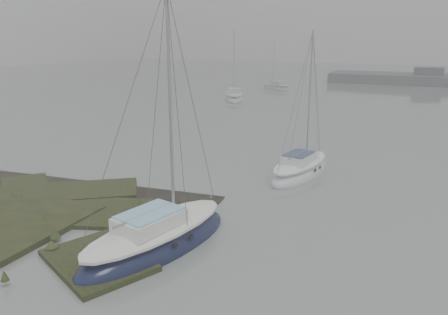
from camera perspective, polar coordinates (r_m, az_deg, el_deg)
ground at (r=41.72m, az=11.18°, el=5.78°), size 160.00×160.00×0.00m
sailboat_main at (r=15.01m, az=-8.76°, el=-10.70°), size 3.55×6.75×9.09m
sailboat_white at (r=22.73m, az=9.92°, el=-1.66°), size 2.72×5.72×7.74m
sailboat_far_a at (r=49.40m, az=1.29°, el=7.86°), size 4.15×6.19×8.33m
sailboat_far_c at (r=59.81m, az=6.87°, el=9.06°), size 5.11×3.92×7.01m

